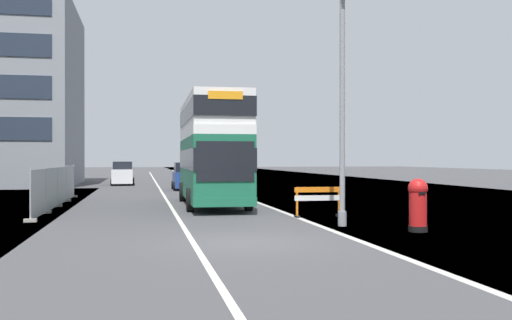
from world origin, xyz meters
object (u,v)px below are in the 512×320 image
double_decker_bus (212,149)px  lamppost_foreground (342,115)px  car_oncoming_near (186,177)px  red_pillar_postbox (418,203)px  roadworks_barrier (318,198)px  car_receding_mid (123,174)px

double_decker_bus → lamppost_foreground: size_ratio=1.35×
double_decker_bus → car_oncoming_near: bearing=90.7°
red_pillar_postbox → car_oncoming_near: bearing=101.5°
red_pillar_postbox → car_oncoming_near: car_oncoming_near is taller
double_decker_bus → red_pillar_postbox: bearing=-66.0°
red_pillar_postbox → car_oncoming_near: size_ratio=0.43×
lamppost_foreground → roadworks_barrier: lamppost_foreground is taller
double_decker_bus → roadworks_barrier: (3.34, -6.50, -1.96)m
double_decker_bus → car_receding_mid: bearing=102.0°
double_decker_bus → car_oncoming_near: 14.48m
car_oncoming_near → red_pillar_postbox: bearing=-78.5°
double_decker_bus → red_pillar_postbox: 12.55m
red_pillar_postbox → roadworks_barrier: 5.15m
car_oncoming_near → car_receding_mid: (-4.71, 8.58, 0.02)m
car_oncoming_near → roadworks_barrier: bearing=-80.5°
roadworks_barrier → car_oncoming_near: 21.16m
double_decker_bus → car_receding_mid: (-4.88, 22.95, -1.76)m
lamppost_foreground → red_pillar_postbox: 3.81m
double_decker_bus → car_oncoming_near: size_ratio=2.77×
car_receding_mid → lamppost_foreground: bearing=-75.9°
roadworks_barrier → car_receding_mid: (-8.21, 29.45, 0.20)m
red_pillar_postbox → car_oncoming_near: (-5.21, 25.72, 0.03)m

